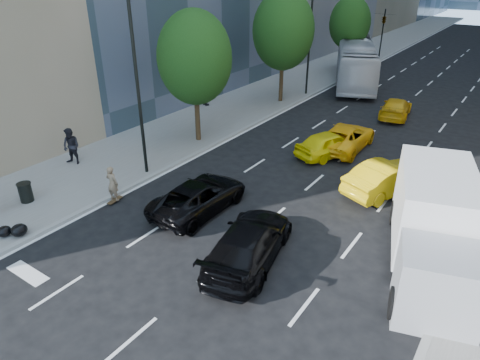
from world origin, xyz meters
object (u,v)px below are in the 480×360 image
Objects in this scene: box_truck at (434,226)px; trash_can at (26,193)px; black_sedan_mercedes at (249,243)px; city_bus at (356,63)px; black_sedan_lincoln at (199,196)px; skateboarder at (113,186)px.

box_truck reaches higher than trash_can.
city_bus is at bearing -89.28° from black_sedan_mercedes.
trash_can is at bearing 31.06° from black_sedan_lincoln.
black_sedan_mercedes is 0.72× the size of box_truck.
black_sedan_lincoln is 25.57m from city_bus.
city_bus is at bearing -83.38° from black_sedan_lincoln.
city_bus is (-6.54, 27.16, 1.05)m from black_sedan_mercedes.
city_bus is 26.67m from box_truck.
skateboarder reaches higher than trash_can.
city_bus is (0.80, 27.04, 0.98)m from skateboarder.
skateboarder is 13.13m from box_truck.
black_sedan_mercedes is at bearing 11.96° from trash_can.
skateboarder is 7.34m from black_sedan_mercedes.
black_sedan_lincoln is 5.74× the size of trash_can.
box_truck is (9.11, 1.53, 0.98)m from black_sedan_lincoln.
city_bus reaches higher than skateboarder.
black_sedan_lincoln is at bearing -38.09° from black_sedan_mercedes.
black_sedan_mercedes reaches higher than black_sedan_lincoln.
black_sedan_mercedes is (7.34, -0.12, -0.07)m from skateboarder.
box_truck is 8.54× the size of trash_can.
city_bus reaches higher than trash_can.
box_truck reaches higher than black_sedan_lincoln.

